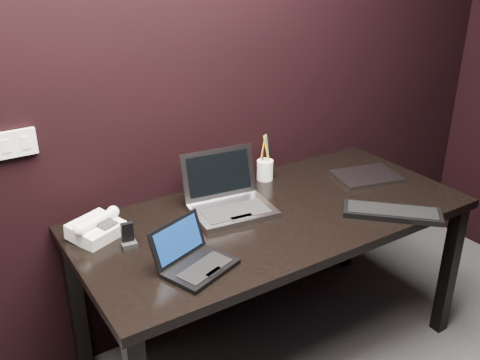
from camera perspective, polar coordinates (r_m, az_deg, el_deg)
wall_back at (r=2.29m, az=-8.18°, el=11.14°), size 4.00×0.00×4.00m
wall_switch at (r=2.16m, az=-22.82°, el=3.60°), size 0.15×0.02×0.10m
desk at (r=2.34m, az=3.66°, el=-5.16°), size 1.70×0.80×0.74m
netbook at (r=1.93m, az=-4.92°, el=-8.47°), size 0.30×0.29×0.16m
silver_laptop at (r=2.31m, az=-1.18°, el=-2.17°), size 0.38×0.35×0.23m
ext_keyboard at (r=2.37m, az=15.92°, el=-3.33°), size 0.39×0.39×0.03m
closed_laptop at (r=2.69m, az=13.32°, el=0.38°), size 0.34×0.28×0.02m
desk_phone at (r=2.18m, az=-15.07°, el=-4.96°), size 0.23×0.22×0.11m
mobile_phone at (r=2.09m, az=-11.86°, el=-6.04°), size 0.06×0.05×0.10m
pen_cup at (r=2.59m, az=2.68°, el=1.17°), size 0.10×0.10×0.23m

